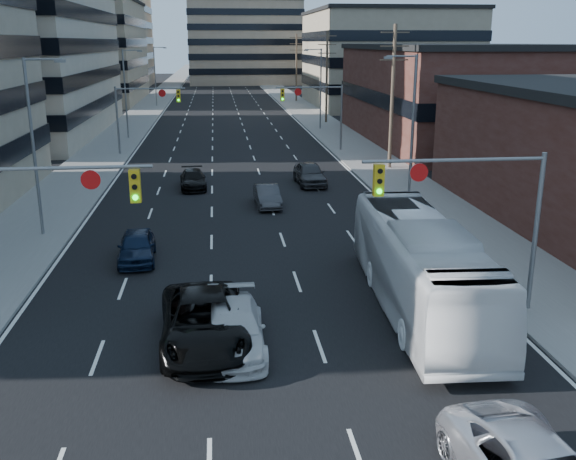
{
  "coord_description": "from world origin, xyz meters",
  "views": [
    {
      "loc": [
        -1.39,
        -13.08,
        9.71
      ],
      "look_at": [
        1.45,
        12.31,
        2.2
      ],
      "focal_mm": 40.0,
      "sensor_mm": 36.0,
      "label": 1
    }
  ],
  "objects_px": {
    "black_pickup": "(204,321)",
    "transit_bus": "(420,266)",
    "white_van": "(234,329)",
    "sedan_blue": "(137,246)"
  },
  "relations": [
    {
      "from": "black_pickup",
      "to": "transit_bus",
      "type": "distance_m",
      "value": 8.33
    },
    {
      "from": "sedan_blue",
      "to": "transit_bus",
      "type": "bearing_deg",
      "value": -35.04
    },
    {
      "from": "black_pickup",
      "to": "sedan_blue",
      "type": "relative_size",
      "value": 1.49
    },
    {
      "from": "white_van",
      "to": "sedan_blue",
      "type": "relative_size",
      "value": 1.21
    },
    {
      "from": "white_van",
      "to": "black_pickup",
      "type": "bearing_deg",
      "value": 158.11
    },
    {
      "from": "transit_bus",
      "to": "sedan_blue",
      "type": "relative_size",
      "value": 3.04
    },
    {
      "from": "black_pickup",
      "to": "transit_bus",
      "type": "bearing_deg",
      "value": 12.03
    },
    {
      "from": "white_van",
      "to": "sedan_blue",
      "type": "distance_m",
      "value": 10.23
    },
    {
      "from": "black_pickup",
      "to": "white_van",
      "type": "xyz_separation_m",
      "value": [
        0.98,
        -0.39,
        -0.13
      ]
    },
    {
      "from": "black_pickup",
      "to": "sedan_blue",
      "type": "bearing_deg",
      "value": 106.67
    }
  ]
}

